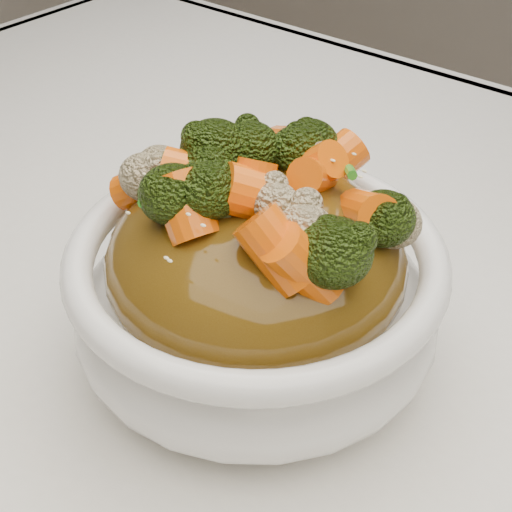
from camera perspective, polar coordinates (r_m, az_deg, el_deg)
The scene contains 8 objects.
tablecloth at distance 0.47m, azimuth 5.11°, elevation -6.95°, with size 1.20×0.80×0.04m, color white.
bowl at distance 0.41m, azimuth 0.00°, elevation -3.46°, with size 0.21×0.21×0.08m, color white, non-canonical shape.
sauce_base at distance 0.39m, azimuth 0.00°, elevation -0.33°, with size 0.17×0.17×0.09m, color #52380E.
carrots at distance 0.36m, azimuth 0.00°, elevation 7.25°, with size 0.17×0.17×0.05m, color #F26007, non-canonical shape.
broccoli at distance 0.36m, azimuth 0.00°, elevation 7.12°, with size 0.17×0.17×0.04m, color black, non-canonical shape.
cauliflower at distance 0.36m, azimuth 0.00°, elevation 6.86°, with size 0.17×0.17×0.03m, color tan, non-canonical shape.
scallions at distance 0.36m, azimuth 0.00°, elevation 7.39°, with size 0.13×0.13×0.02m, color #28891F, non-canonical shape.
sesame_seeds at distance 0.36m, azimuth 0.00°, elevation 7.39°, with size 0.15×0.15×0.01m, color beige, non-canonical shape.
Camera 1 is at (0.18, -0.29, 1.06)m, focal length 50.00 mm.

